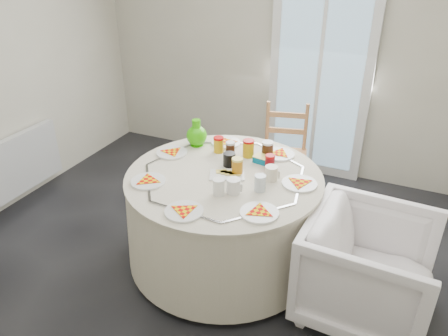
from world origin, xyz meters
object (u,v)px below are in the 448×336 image
at_px(radiator, 16,166).
at_px(armchair, 369,266).
at_px(table, 224,218).
at_px(green_pitcher, 197,131).
at_px(wooden_chair, 284,155).

xyz_separation_m(radiator, armchair, (3.16, -0.09, 0.01)).
height_order(table, armchair, armchair).
relative_size(table, green_pitcher, 6.77).
height_order(table, green_pitcher, green_pitcher).
bearing_deg(radiator, table, 1.07).
bearing_deg(radiator, green_pitcher, 13.58).
distance_m(table, green_pitcher, 0.74).
bearing_deg(wooden_chair, radiator, -168.33).
bearing_deg(armchair, radiator, 91.09).
xyz_separation_m(wooden_chair, armchair, (0.93, -1.15, -0.08)).
distance_m(table, wooden_chair, 1.03).
height_order(table, wooden_chair, wooden_chair).
relative_size(table, wooden_chair, 1.57).
relative_size(radiator, table, 0.69).
bearing_deg(table, wooden_chair, 82.08).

